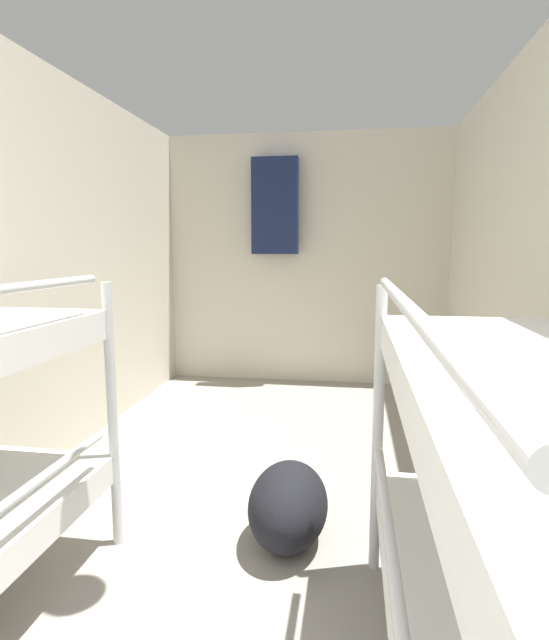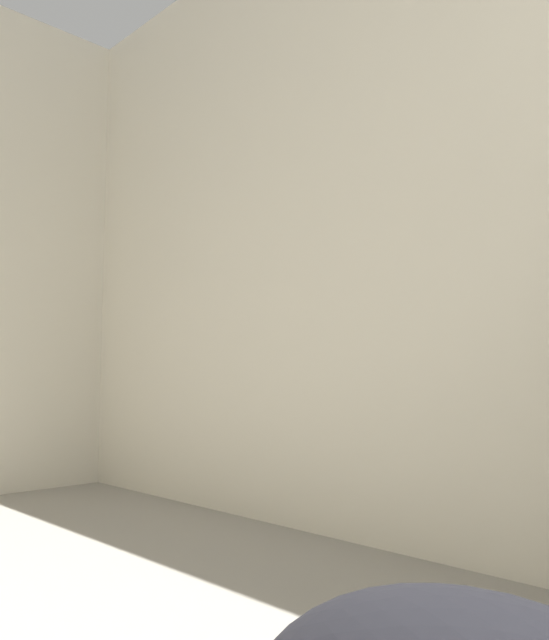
{
  "view_description": "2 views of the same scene",
  "coord_description": "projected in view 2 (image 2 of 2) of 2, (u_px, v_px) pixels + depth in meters",
  "views": [
    {
      "loc": [
        0.46,
        0.4,
        1.33
      ],
      "look_at": [
        0.01,
        3.29,
        0.91
      ],
      "focal_mm": 28.0,
      "sensor_mm": 36.0,
      "label": 1
    },
    {
      "loc": [
        -0.34,
        2.22,
        0.55
      ],
      "look_at": [
        0.82,
        3.4,
        0.71
      ],
      "focal_mm": 35.0,
      "sensor_mm": 36.0,
      "label": 2
    }
  ],
  "objects": []
}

